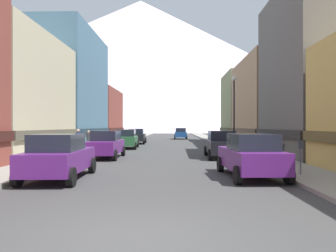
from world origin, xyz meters
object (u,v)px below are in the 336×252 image
(car_left_0, at_px, (59,156))
(car_right_0, at_px, (251,155))
(car_left_1, at_px, (105,144))
(car_left_3, at_px, (137,136))
(pedestrian_1, at_px, (89,141))
(pedestrian_0, at_px, (78,142))
(car_right_1, at_px, (222,144))
(car_driving_0, at_px, (181,133))
(car_left_2, at_px, (126,139))
(trash_bin_right, at_px, (279,153))
(parking_meter_near, at_px, (301,153))
(streetlamp_right, at_px, (234,102))

(car_left_0, xyz_separation_m, car_right_0, (7.60, 0.63, 0.00))
(car_left_1, relative_size, car_left_3, 0.99)
(pedestrian_1, bearing_deg, car_left_1, -64.29)
(pedestrian_1, bearing_deg, car_left_3, 78.64)
(pedestrian_0, bearing_deg, car_right_0, -44.89)
(car_right_1, relative_size, pedestrian_1, 2.79)
(car_left_3, xyz_separation_m, car_driving_0, (5.40, 13.71, 0.00))
(car_left_1, relative_size, pedestrian_0, 2.56)
(car_right_1, distance_m, pedestrian_0, 10.21)
(car_right_1, bearing_deg, car_right_0, -89.99)
(car_left_2, xyz_separation_m, car_left_3, (-0.00, 8.23, 0.00))
(car_left_2, xyz_separation_m, car_right_1, (7.60, -8.64, 0.00))
(trash_bin_right, bearing_deg, parking_meter_near, -97.40)
(car_left_0, height_order, car_driving_0, same)
(parking_meter_near, xyz_separation_m, streetlamp_right, (-0.40, 12.44, 2.97))
(car_left_0, bearing_deg, trash_bin_right, 26.77)
(car_left_0, height_order, pedestrian_1, car_left_0)
(car_left_0, bearing_deg, streetlamp_right, 54.74)
(car_right_0, relative_size, parking_meter_near, 3.37)
(pedestrian_0, bearing_deg, car_left_3, 80.76)
(car_left_1, height_order, car_left_2, same)
(parking_meter_near, height_order, trash_bin_right, parking_meter_near)
(car_right_1, height_order, streetlamp_right, streetlamp_right)
(pedestrian_1, bearing_deg, parking_meter_near, -47.30)
(car_left_0, xyz_separation_m, car_right_1, (7.60, 8.84, 0.00))
(parking_meter_near, height_order, pedestrian_0, pedestrian_0)
(car_right_0, bearing_deg, car_left_1, 134.31)
(car_right_1, bearing_deg, car_driving_0, 94.12)
(car_right_0, relative_size, pedestrian_0, 2.60)
(car_left_1, bearing_deg, car_left_0, -89.98)
(car_left_3, height_order, car_right_1, same)
(car_left_2, distance_m, car_right_1, 11.51)
(car_driving_0, distance_m, pedestrian_0, 29.83)
(pedestrian_0, distance_m, pedestrian_1, 2.86)
(car_left_1, relative_size, car_left_2, 0.98)
(car_left_2, distance_m, streetlamp_right, 10.67)
(car_left_2, height_order, streetlamp_right, streetlamp_right)
(car_right_1, bearing_deg, car_left_1, -176.79)
(trash_bin_right, distance_m, pedestrian_1, 15.14)
(trash_bin_right, bearing_deg, car_left_1, 162.01)
(parking_meter_near, bearing_deg, car_left_1, 140.35)
(streetlamp_right, bearing_deg, car_left_3, 125.61)
(car_right_1, bearing_deg, car_left_0, -130.68)
(car_left_2, relative_size, streetlamp_right, 0.77)
(streetlamp_right, bearing_deg, car_left_1, -153.69)
(trash_bin_right, relative_size, pedestrian_1, 0.62)
(car_left_0, relative_size, car_left_2, 1.00)
(parking_meter_near, height_order, pedestrian_1, pedestrian_1)
(car_right_0, bearing_deg, car_left_3, 106.86)
(car_left_3, height_order, streetlamp_right, streetlamp_right)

